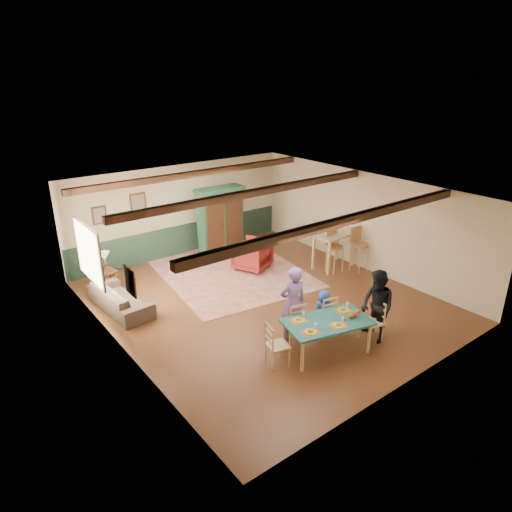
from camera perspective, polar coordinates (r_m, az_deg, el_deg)
floor at (r=11.11m, az=0.96°, el=-5.66°), size 8.00×8.00×0.00m
wall_back at (r=13.74m, az=-9.43°, el=5.65°), size 7.00×0.02×2.70m
wall_left at (r=8.99m, az=-16.84°, el=-4.10°), size 0.02×8.00×2.70m
wall_right at (r=12.90m, az=13.34°, el=4.25°), size 0.02×8.00×2.70m
ceiling at (r=10.14m, az=1.06°, el=7.97°), size 7.00×8.00×0.02m
wainscot_back at (r=14.01m, az=-9.17°, el=2.10°), size 6.95×0.03×0.90m
ceiling_beam_front at (r=8.55m, az=10.68°, el=4.26°), size 6.95×0.16×0.16m
ceiling_beam_mid at (r=10.47m, az=-0.32°, el=7.92°), size 6.95×0.16×0.16m
ceiling_beam_back at (r=12.59m, az=-7.58°, el=10.16°), size 6.95×0.16×0.16m
window_left at (r=10.42m, az=-20.25°, el=0.32°), size 0.06×1.60×1.30m
picture_left_wall at (r=8.32m, az=-15.43°, el=-3.07°), size 0.04×0.42×0.52m
picture_back_a at (r=13.07m, az=-14.52°, el=6.43°), size 0.45×0.04×0.55m
picture_back_b at (r=12.75m, az=-18.98°, el=4.83°), size 0.38×0.04×0.48m
dining_table at (r=9.18m, az=8.80°, el=-9.91°), size 1.84×1.30×0.70m
dining_chair_far_left at (r=9.46m, az=4.76°, el=-8.01°), size 0.48×0.49×0.88m
dining_chair_far_right at (r=9.79m, az=8.63°, el=-7.09°), size 0.48×0.49×0.88m
dining_chair_end_left at (r=8.68m, az=2.72°, el=-10.98°), size 0.49×0.48×0.88m
dining_chair_end_right at (r=9.68m, az=14.26°, el=-7.92°), size 0.49×0.48×0.88m
person_man at (r=9.34m, az=4.62°, el=-5.90°), size 0.66×0.51×1.60m
person_woman at (r=9.58m, az=14.89°, el=-6.11°), size 0.74×0.86×1.53m
person_child at (r=9.83m, az=8.42°, el=-6.77°), size 0.51×0.40×0.93m
cat at (r=9.15m, az=12.00°, el=-7.13°), size 0.36×0.21×0.17m
place_setting_near_left at (r=8.57m, az=6.84°, el=-9.15°), size 0.43×0.36×0.11m
place_setting_near_center at (r=8.85m, az=10.26°, el=-8.27°), size 0.43×0.36×0.11m
place_setting_far_left at (r=8.91m, az=5.35°, el=-7.75°), size 0.43×0.36×0.11m
place_setting_far_right at (r=9.40m, az=10.86°, el=-6.42°), size 0.43×0.36×0.11m
area_rug at (r=12.66m, az=-3.09°, el=-2.03°), size 4.08×4.65×0.01m
armoire at (r=13.66m, az=-4.47°, el=4.34°), size 1.47×0.64×2.05m
armchair at (r=12.75m, az=-0.48°, el=0.18°), size 1.18×1.19×0.83m
sofa at (r=11.07m, az=-16.60°, el=-5.10°), size 0.92×2.01×0.57m
end_table at (r=12.16m, az=-18.07°, el=-2.85°), size 0.48×0.48×0.54m
table_lamp at (r=11.97m, az=-18.36°, el=-0.62°), size 0.28×0.28×0.49m
counter_table at (r=12.96m, az=9.66°, el=0.69°), size 1.28×0.81×1.02m
bar_stool_left at (r=12.64m, az=9.85°, el=0.49°), size 0.44×0.48×1.18m
bar_stool_right at (r=12.83m, az=12.84°, el=0.74°), size 0.44×0.49×1.24m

